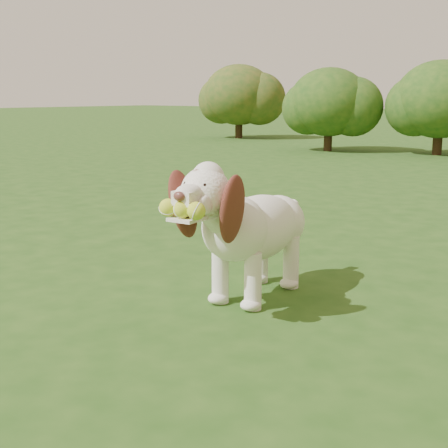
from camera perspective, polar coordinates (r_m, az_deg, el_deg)
The scene contains 5 objects.
ground at distance 2.88m, azimuth -4.57°, elevation -8.18°, with size 80.00×80.00×0.00m, color #214814.
dog at distance 2.96m, azimuth 2.25°, elevation -0.01°, with size 0.41×1.08×0.70m.
shrub_a at distance 11.17m, azimuth 9.60°, elevation 10.93°, with size 1.39×1.39×1.44m.
shrub_e at distance 14.35m, azimuth 1.38°, elevation 11.72°, with size 1.59×1.59×1.65m.
shrub_b at distance 10.88m, azimuth 19.18°, elevation 10.71°, with size 1.48×1.48×1.53m.
Camera 1 is at (1.83, -1.99, 0.98)m, focal length 50.00 mm.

